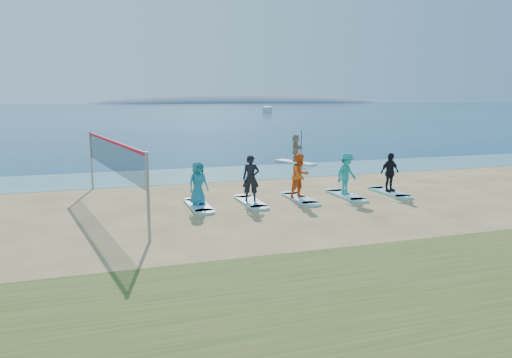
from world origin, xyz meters
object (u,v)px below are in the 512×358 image
object	(u,v)px
boat_offshore_b	(267,112)
surfboard_0	(199,206)
student_2	(300,176)
volleyball_net	(112,156)
surfboard_2	(300,199)
surfboard_4	(389,192)
student_1	(251,178)
student_3	(346,174)
student_4	(390,172)
student_0	(198,183)
paddleboard	(296,162)
surfboard_3	(346,195)
surfboard_1	(251,202)
paddleboarder	(296,148)

from	to	relation	value
boat_offshore_b	surfboard_0	bearing A→B (deg)	-87.24
boat_offshore_b	student_2	bearing A→B (deg)	-85.32
volleyball_net	surfboard_2	distance (m)	7.18
surfboard_0	surfboard_4	distance (m)	8.03
student_1	surfboard_2	size ratio (longest dim) A/B	0.79
student_3	student_4	bearing A→B (deg)	-23.86
surfboard_0	student_0	distance (m)	0.83
student_3	paddleboard	bearing A→B (deg)	54.40
boat_offshore_b	surfboard_4	distance (m)	110.43
volleyball_net	student_4	world-z (taller)	volleyball_net
student_0	surfboard_4	bearing A→B (deg)	-20.30
volleyball_net	student_0	size ratio (longest dim) A/B	5.73
surfboard_3	surfboard_2	bearing A→B (deg)	180.00
surfboard_0	surfboard_1	size ratio (longest dim) A/B	1.00
paddleboard	student_2	distance (m)	10.79
paddleboard	surfboard_2	bearing A→B (deg)	-132.03
paddleboarder	student_1	distance (m)	11.66
student_0	student_4	world-z (taller)	student_4
student_0	surfboard_3	bearing A→B (deg)	-20.30
student_2	student_4	bearing A→B (deg)	-18.47
student_0	student_3	distance (m)	6.02
volleyball_net	student_2	size ratio (longest dim) A/B	5.22
volleyball_net	surfboard_0	size ratio (longest dim) A/B	4.08
volleyball_net	student_3	xyz separation A→B (m)	(8.93, -0.55, -0.97)
surfboard_2	surfboard_4	distance (m)	4.01
surfboard_3	boat_offshore_b	bearing A→B (deg)	71.65
boat_offshore_b	student_3	xyz separation A→B (m)	(-34.95, -105.40, 0.93)
student_1	surfboard_2	world-z (taller)	student_1
surfboard_0	student_0	size ratio (longest dim) A/B	1.40
surfboard_4	student_4	distance (m)	0.84
student_3	surfboard_4	bearing A→B (deg)	-23.86
boat_offshore_b	student_3	bearing A→B (deg)	-84.34
student_2	surfboard_4	xyz separation A→B (m)	(4.01, 0.00, -0.91)
paddleboard	student_3	size ratio (longest dim) A/B	1.79
paddleboarder	student_3	distance (m)	10.16
boat_offshore_b	student_1	size ratio (longest dim) A/B	3.95
boat_offshore_b	student_2	distance (m)	111.69
boat_offshore_b	student_3	world-z (taller)	student_3
paddleboard	paddleboarder	bearing A→B (deg)	0.00
surfboard_0	student_2	world-z (taller)	student_2
boat_offshore_b	surfboard_0	world-z (taller)	boat_offshore_b
paddleboard	surfboard_4	bearing A→B (deg)	-110.10
paddleboard	student_4	distance (m)	9.98
surfboard_1	surfboard_2	distance (m)	2.01
student_2	student_3	size ratio (longest dim) A/B	1.02
student_2	paddleboarder	bearing A→B (deg)	49.26
surfboard_0	surfboard_3	size ratio (longest dim) A/B	1.00
surfboard_2	student_3	world-z (taller)	student_3
paddleboard	surfboard_1	bearing A→B (deg)	-141.20
paddleboarder	volleyball_net	bearing A→B (deg)	138.08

